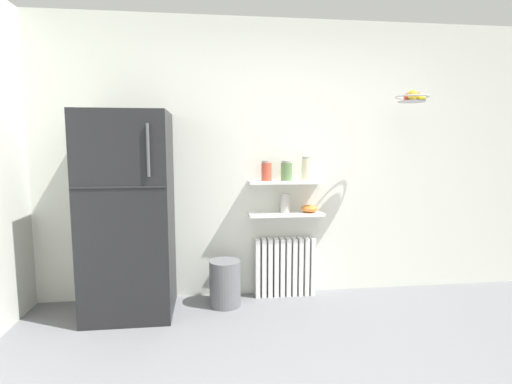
% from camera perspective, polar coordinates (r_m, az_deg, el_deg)
% --- Properties ---
extents(ground_plane, '(7.04, 7.04, 0.00)m').
position_cam_1_polar(ground_plane, '(2.68, 8.34, -25.88)').
color(ground_plane, slate).
extents(back_wall, '(7.04, 0.10, 2.60)m').
position_cam_1_polar(back_wall, '(3.77, 2.48, 4.64)').
color(back_wall, silver).
rests_on(back_wall, ground_plane).
extents(refrigerator, '(0.72, 0.65, 1.72)m').
position_cam_1_polar(refrigerator, '(3.48, -18.11, -3.18)').
color(refrigerator, black).
rests_on(refrigerator, ground_plane).
extents(radiator, '(0.58, 0.12, 0.56)m').
position_cam_1_polar(radiator, '(3.84, 4.23, -10.81)').
color(radiator, white).
rests_on(radiator, ground_plane).
extents(wall_shelf_lower, '(0.70, 0.22, 0.02)m').
position_cam_1_polar(wall_shelf_lower, '(3.69, 4.39, -3.23)').
color(wall_shelf_lower, white).
extents(wall_shelf_upper, '(0.70, 0.22, 0.02)m').
position_cam_1_polar(wall_shelf_upper, '(3.65, 4.43, 1.47)').
color(wall_shelf_upper, white).
extents(storage_jar_0, '(0.10, 0.10, 0.19)m').
position_cam_1_polar(storage_jar_0, '(3.61, 1.53, 3.09)').
color(storage_jar_0, '#C64C38').
rests_on(storage_jar_0, wall_shelf_upper).
extents(storage_jar_1, '(0.10, 0.10, 0.19)m').
position_cam_1_polar(storage_jar_1, '(3.64, 4.45, 3.10)').
color(storage_jar_1, '#5B7F4C').
rests_on(storage_jar_1, wall_shelf_upper).
extents(storage_jar_2, '(0.09, 0.09, 0.22)m').
position_cam_1_polar(storage_jar_2, '(3.68, 7.31, 3.40)').
color(storage_jar_2, beige).
rests_on(storage_jar_2, wall_shelf_upper).
extents(vase, '(0.09, 0.09, 0.18)m').
position_cam_1_polar(vase, '(3.67, 4.25, -1.63)').
color(vase, '#B2ADA8').
rests_on(vase, wall_shelf_lower).
extents(shelf_bowl, '(0.16, 0.16, 0.07)m').
position_cam_1_polar(shelf_bowl, '(3.73, 7.79, -2.41)').
color(shelf_bowl, orange).
rests_on(shelf_bowl, wall_shelf_lower).
extents(trash_bin, '(0.28, 0.28, 0.42)m').
position_cam_1_polar(trash_bin, '(3.63, -4.52, -13.09)').
color(trash_bin, slate).
rests_on(trash_bin, ground_plane).
extents(hanging_fruit_basket, '(0.29, 0.29, 0.10)m').
position_cam_1_polar(hanging_fruit_basket, '(3.76, 21.85, 12.69)').
color(hanging_fruit_basket, '#B2B2B7').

